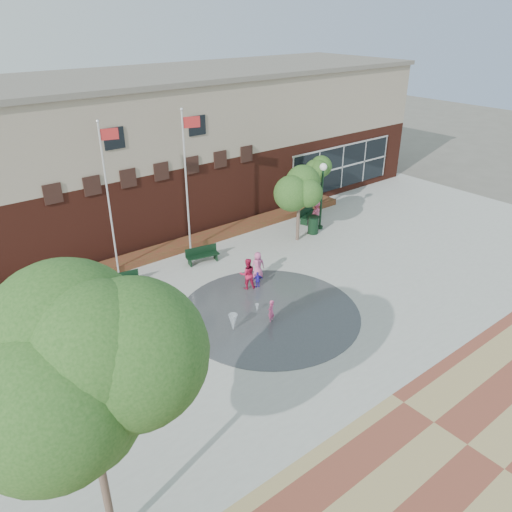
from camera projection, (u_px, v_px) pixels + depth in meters
ground at (315, 344)px, 21.09m from camera, size 120.00×120.00×0.00m
plaza_concrete at (256, 304)px, 23.89m from camera, size 46.00×18.00×0.01m
paver_band at (467, 445)px, 16.19m from camera, size 46.00×6.00×0.01m
splash_pad at (269, 313)px, 23.19m from camera, size 8.40×8.40×0.01m
library_building at (122, 152)px, 31.26m from camera, size 44.40×10.40×9.20m
flower_bed at (175, 251)px, 29.21m from camera, size 26.00×1.20×0.40m
flagpole_left at (109, 194)px, 24.60m from camera, size 0.93×0.31×8.14m
flagpole_right at (187, 177)px, 26.76m from camera, size 0.98×0.36×8.25m
lamp_right at (322, 189)px, 30.97m from camera, size 0.46×0.46×4.32m
bench_left at (125, 283)px, 25.29m from camera, size 1.61×0.72×0.78m
bench_mid at (203, 258)px, 27.69m from camera, size 1.91×0.86×0.93m
bench_right at (309, 217)px, 33.16m from camera, size 2.04×1.21×0.99m
trash_can at (313, 225)px, 31.21m from camera, size 0.71×0.71×1.16m
tree_big_left at (84, 380)px, 10.91m from camera, size 4.74×4.74×7.58m
tree_mid at (299, 185)px, 29.02m from camera, size 2.85×2.85×4.80m
tree_small_right at (319, 173)px, 33.80m from camera, size 2.19×2.19×3.73m
water_jet_a at (233, 331)px, 21.94m from camera, size 0.41×0.41×0.80m
water_jet_b at (257, 312)px, 23.28m from camera, size 0.18×0.18×0.41m
child_splash at (271, 311)px, 22.37m from camera, size 0.47×0.39×1.09m
adult_red at (247, 274)px, 24.91m from camera, size 1.00×0.91×1.66m
adult_pink at (258, 265)px, 25.96m from camera, size 0.85×0.72×1.47m
child_blue at (258, 280)px, 25.14m from camera, size 0.56×0.37×0.89m
person_bench at (316, 213)px, 32.21m from camera, size 1.16×0.70×1.74m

